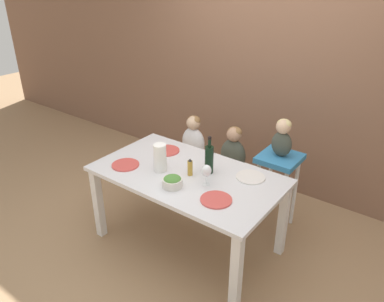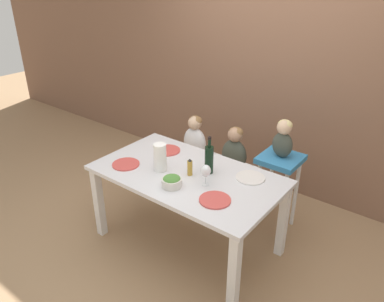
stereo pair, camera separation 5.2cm
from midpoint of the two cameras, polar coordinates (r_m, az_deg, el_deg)
name	(u,v)px [view 2 (the right image)]	position (r m, az deg, el deg)	size (l,w,h in m)	color
ground_plane	(188,242)	(3.55, -0.25, -13.74)	(14.00, 14.00, 0.00)	#9E7A56
wall_back	(273,67)	(4.06, 12.68, 12.41)	(10.00, 0.06, 2.70)	brown
dining_table	(187,183)	(3.18, -0.27, -4.91)	(1.57, 0.90, 0.74)	silver
chair_far_left	(195,162)	(4.04, 0.79, -1.72)	(0.42, 0.43, 0.45)	silver
chair_far_center	(233,176)	(3.81, 6.64, -3.82)	(0.42, 0.43, 0.45)	silver
chair_right_highchair	(279,172)	(3.52, 13.54, -3.19)	(0.35, 0.37, 0.76)	silver
person_child_left	(195,137)	(3.91, 0.82, 2.09)	(0.27, 0.16, 0.46)	silver
person_child_center	(234,150)	(3.67, 6.88, 0.16)	(0.27, 0.16, 0.46)	#3D4238
person_baby_right	(283,137)	(3.36, 14.18, 2.07)	(0.19, 0.13, 0.35)	#3D4238
wine_bottle	(209,159)	(3.08, 3.10, -1.20)	(0.07, 0.07, 0.33)	black
paper_towel_roll	(160,157)	(3.12, -4.40, -0.99)	(0.11, 0.11, 0.24)	white
wine_glass_near	(206,171)	(2.91, 2.64, -3.09)	(0.08, 0.08, 0.17)	white
salad_bowl_large	(172,181)	(2.93, -2.59, -4.62)	(0.16, 0.16, 0.09)	silver
dinner_plate_front_left	(126,164)	(3.30, -9.60, -2.00)	(0.24, 0.24, 0.01)	#D14C47
dinner_plate_back_left	(168,150)	(3.50, -3.33, 0.10)	(0.24, 0.24, 0.01)	#D14C47
dinner_plate_back_right	(250,178)	(3.09, 9.36, -4.03)	(0.24, 0.24, 0.01)	silver
dinner_plate_front_right	(215,200)	(2.78, 4.07, -7.45)	(0.24, 0.24, 0.01)	#D14C47
condiment_bottle_hot_sauce	(190,167)	(3.07, 0.16, -2.48)	(0.04, 0.04, 0.15)	#BC8E33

